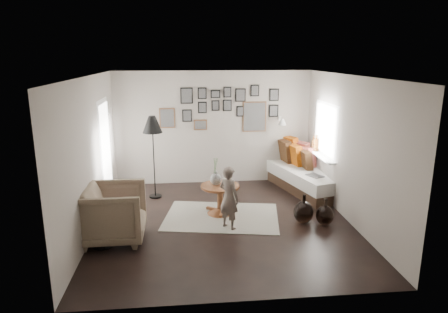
{
  "coord_description": "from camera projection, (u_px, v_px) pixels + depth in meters",
  "views": [
    {
      "loc": [
        -0.69,
        -6.66,
        2.93
      ],
      "look_at": [
        0.05,
        0.5,
        1.1
      ],
      "focal_mm": 32.0,
      "sensor_mm": 36.0,
      "label": 1
    }
  ],
  "objects": [
    {
      "name": "rug",
      "position": [
        222.0,
        217.0,
        7.45
      ],
      "size": [
        2.3,
        1.8,
        0.01
      ],
      "primitive_type": "cube",
      "rotation": [
        0.0,
        0.0,
        -0.18
      ],
      "color": "beige",
      "rests_on": "ground"
    },
    {
      "name": "daybed",
      "position": [
        305.0,
        174.0,
        8.94
      ],
      "size": [
        1.49,
        2.37,
        1.09
      ],
      "rotation": [
        0.0,
        0.0,
        0.27
      ],
      "color": "black",
      "rests_on": "ground"
    },
    {
      "name": "wall_right",
      "position": [
        349.0,
        149.0,
        7.12
      ],
      "size": [
        0.0,
        4.8,
        4.8
      ],
      "primitive_type": "plane",
      "rotation": [
        1.57,
        0.0,
        -1.57
      ],
      "color": "#9C9389",
      "rests_on": "ground"
    },
    {
      "name": "candles",
      "position": [
        226.0,
        178.0,
        7.44
      ],
      "size": [
        0.12,
        0.12,
        0.27
      ],
      "color": "black",
      "rests_on": "pedestal_table"
    },
    {
      "name": "ceiling",
      "position": [
        224.0,
        76.0,
        6.57
      ],
      "size": [
        4.8,
        4.8,
        0.0
      ],
      "primitive_type": "plane",
      "rotation": [
        3.14,
        0.0,
        0.0
      ],
      "color": "white",
      "rests_on": "wall_back"
    },
    {
      "name": "demijohn_large",
      "position": [
        304.0,
        212.0,
        7.13
      ],
      "size": [
        0.36,
        0.36,
        0.54
      ],
      "color": "black",
      "rests_on": "ground"
    },
    {
      "name": "magazine_on_daybed",
      "position": [
        315.0,
        176.0,
        8.26
      ],
      "size": [
        0.36,
        0.4,
        0.02
      ],
      "primitive_type": "cube",
      "rotation": [
        0.0,
        0.0,
        0.45
      ],
      "color": "black",
      "rests_on": "daybed"
    },
    {
      "name": "wall_back",
      "position": [
        213.0,
        128.0,
        9.21
      ],
      "size": [
        4.5,
        0.0,
        4.5
      ],
      "primitive_type": "plane",
      "rotation": [
        1.57,
        0.0,
        0.0
      ],
      "color": "#9C9389",
      "rests_on": "ground"
    },
    {
      "name": "wall_sconce",
      "position": [
        282.0,
        122.0,
        9.06
      ],
      "size": [
        0.18,
        0.36,
        0.16
      ],
      "color": "white",
      "rests_on": "wall_back"
    },
    {
      "name": "floor_lamp",
      "position": [
        152.0,
        127.0,
        8.14
      ],
      "size": [
        0.41,
        0.41,
        1.74
      ],
      "rotation": [
        0.0,
        0.0,
        0.22
      ],
      "color": "black",
      "rests_on": "ground"
    },
    {
      "name": "pedestal_table",
      "position": [
        220.0,
        201.0,
        7.54
      ],
      "size": [
        0.73,
        0.73,
        0.57
      ],
      "rotation": [
        0.0,
        0.0,
        0.17
      ],
      "color": "brown",
      "rests_on": "ground"
    },
    {
      "name": "window_right",
      "position": [
        319.0,
        152.0,
        8.49
      ],
      "size": [
        0.15,
        1.32,
        1.3
      ],
      "color": "white",
      "rests_on": "wall_right"
    },
    {
      "name": "demijohn_small",
      "position": [
        325.0,
        215.0,
        7.06
      ],
      "size": [
        0.32,
        0.32,
        0.49
      ],
      "color": "black",
      "rests_on": "ground"
    },
    {
      "name": "wall_left",
      "position": [
        90.0,
        156.0,
        6.67
      ],
      "size": [
        0.0,
        4.8,
        4.8
      ],
      "primitive_type": "plane",
      "rotation": [
        1.57,
        0.0,
        1.57
      ],
      "color": "#9C9389",
      "rests_on": "ground"
    },
    {
      "name": "wall_front",
      "position": [
        246.0,
        202.0,
        4.58
      ],
      "size": [
        4.5,
        0.0,
        4.5
      ],
      "primitive_type": "plane",
      "rotation": [
        -1.57,
        0.0,
        0.0
      ],
      "color": "#9C9389",
      "rests_on": "ground"
    },
    {
      "name": "ground",
      "position": [
        224.0,
        222.0,
        7.21
      ],
      "size": [
        4.8,
        4.8,
        0.0
      ],
      "primitive_type": "plane",
      "color": "black",
      "rests_on": "ground"
    },
    {
      "name": "magazine_basket",
      "position": [
        103.0,
        234.0,
        6.28
      ],
      "size": [
        0.32,
        0.32,
        0.4
      ],
      "rotation": [
        0.0,
        0.0,
        -0.01
      ],
      "color": "black",
      "rests_on": "ground"
    },
    {
      "name": "child",
      "position": [
        229.0,
        198.0,
        6.84
      ],
      "size": [
        0.47,
        0.48,
        1.12
      ],
      "primitive_type": "imported",
      "rotation": [
        0.0,
        0.0,
        2.3
      ],
      "color": "#695B53",
      "rests_on": "ground"
    },
    {
      "name": "gallery_wall",
      "position": [
        226.0,
        109.0,
        9.11
      ],
      "size": [
        2.74,
        0.03,
        1.08
      ],
      "color": "brown",
      "rests_on": "wall_back"
    },
    {
      "name": "door_left",
      "position": [
        106.0,
        153.0,
        7.89
      ],
      "size": [
        0.0,
        2.14,
        2.14
      ],
      "color": "white",
      "rests_on": "wall_left"
    },
    {
      "name": "armchair_cushion",
      "position": [
        116.0,
        211.0,
        6.47
      ],
      "size": [
        0.43,
        0.44,
        0.19
      ],
      "primitive_type": "cube",
      "rotation": [
        -0.21,
        0.0,
        -0.03
      ],
      "color": "white",
      "rests_on": "armchair"
    },
    {
      "name": "armchair",
      "position": [
        113.0,
        213.0,
        6.43
      ],
      "size": [
        1.01,
        0.99,
        0.92
      ],
      "primitive_type": "imported",
      "rotation": [
        0.0,
        0.0,
        1.58
      ],
      "color": "brown",
      "rests_on": "ground"
    },
    {
      "name": "vase",
      "position": [
        216.0,
        177.0,
        7.43
      ],
      "size": [
        0.21,
        0.21,
        0.52
      ],
      "color": "black",
      "rests_on": "pedestal_table"
    }
  ]
}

